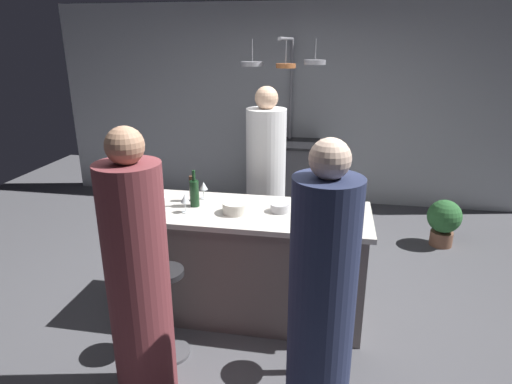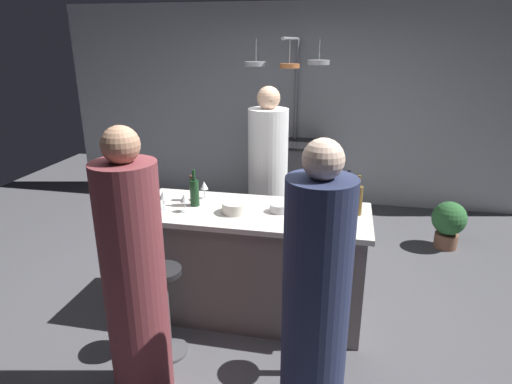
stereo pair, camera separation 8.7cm
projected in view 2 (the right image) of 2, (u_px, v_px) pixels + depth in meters
The scene contains 22 objects.
ground_plane at pixel (252, 311), 3.63m from camera, with size 9.00×9.00×0.00m, color #4C4C51.
back_wall at pixel (297, 106), 5.84m from camera, with size 6.40×0.16×2.60m, color #B2B7BC.
kitchen_island at pixel (252, 262), 3.48m from camera, with size 1.80×0.72×0.90m.
stove_range at pixel (292, 175), 5.75m from camera, with size 0.80×0.64×0.89m.
chef at pixel (268, 187), 4.16m from camera, with size 0.37×0.37×1.75m.
bar_stool_left at pixel (165, 308), 3.03m from camera, with size 0.28×0.28×0.68m.
guest_left at pixel (135, 282), 2.54m from camera, with size 0.36×0.36×1.72m.
bar_stool_right at pixel (316, 327), 2.83m from camera, with size 0.28×0.28×0.68m.
guest_right at pixel (316, 306), 2.32m from camera, with size 0.36×0.36×1.71m.
overhead_pot_rack at pixel (290, 84), 4.94m from camera, with size 0.88×1.29×2.17m.
potted_plant at pixel (449, 222), 4.66m from camera, with size 0.36×0.36×0.52m.
pepper_mill at pixel (193, 188), 3.52m from camera, with size 0.05×0.05×0.21m, color #382319.
wine_bottle_red at pixel (195, 192), 3.41m from camera, with size 0.07×0.07×0.29m.
wine_bottle_green at pixel (328, 202), 3.17m from camera, with size 0.07×0.07×0.31m.
wine_bottle_dark at pixel (347, 193), 3.37m from camera, with size 0.07×0.07×0.30m.
wine_bottle_amber at pixel (358, 200), 3.23m from camera, with size 0.07×0.07×0.30m.
wine_glass_near_left_guest at pixel (185, 199), 3.28m from camera, with size 0.07×0.07×0.15m.
wine_glass_by_chef at pixel (204, 186), 3.56m from camera, with size 0.07×0.07×0.15m.
wine_glass_near_right_guest at pixel (163, 196), 3.34m from camera, with size 0.07×0.07×0.15m.
mixing_bowl_ceramic at pixel (235, 207), 3.28m from camera, with size 0.19×0.19×0.08m, color silver.
mixing_bowl_blue at pixel (323, 201), 3.42m from camera, with size 0.14×0.14×0.08m, color #334C6B.
mixing_bowl_steel at pixel (279, 208), 3.31m from camera, with size 0.15×0.15×0.06m, color #B7B7BC.
Camera 2 is at (0.66, -3.03, 2.14)m, focal length 30.56 mm.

